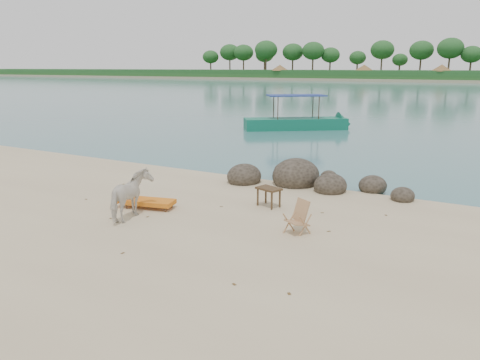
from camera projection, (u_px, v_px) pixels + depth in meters
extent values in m
plane|color=#36676D|center=(466.00, 89.00, 87.99)|extent=(400.00, 400.00, 0.00)
ellipsoid|color=#2A241C|center=(244.00, 177.00, 16.72)|extent=(1.20, 1.32, 0.90)
ellipsoid|color=#2A241C|center=(296.00, 177.00, 16.48)|extent=(1.64, 1.80, 1.23)
ellipsoid|color=#2A241C|center=(330.00, 187.00, 15.49)|extent=(1.08, 1.19, 0.81)
ellipsoid|color=#2A241C|center=(373.00, 187.00, 15.60)|extent=(0.92, 1.01, 0.69)
ellipsoid|color=#2A241C|center=(402.00, 197.00, 14.49)|extent=(0.73, 0.80, 0.55)
ellipsoid|color=#2A241C|center=(287.00, 172.00, 17.74)|extent=(0.96, 1.06, 0.72)
ellipsoid|color=#2A241C|center=(329.00, 177.00, 17.15)|extent=(0.60, 0.66, 0.45)
imported|color=silver|center=(131.00, 197.00, 12.58)|extent=(1.05, 1.66, 1.29)
plane|color=brown|center=(124.00, 185.00, 16.45)|extent=(0.14, 0.14, 0.00)
plane|color=brown|center=(329.00, 232.00, 11.74)|extent=(0.14, 0.14, 0.00)
plane|color=brown|center=(123.00, 254.00, 10.36)|extent=(0.10, 0.10, 0.00)
plane|color=brown|center=(111.00, 220.00, 12.72)|extent=(0.10, 0.10, 0.00)
plane|color=brown|center=(322.00, 214.00, 13.22)|extent=(0.14, 0.14, 0.00)
plane|color=brown|center=(386.00, 216.00, 13.01)|extent=(0.14, 0.14, 0.00)
plane|color=brown|center=(221.00, 207.00, 13.81)|extent=(0.14, 0.14, 0.00)
plane|color=brown|center=(234.00, 286.00, 8.88)|extent=(0.13, 0.13, 0.00)
plane|color=brown|center=(289.00, 295.00, 8.51)|extent=(0.14, 0.14, 0.00)
plane|color=brown|center=(86.00, 200.00, 14.57)|extent=(0.12, 0.12, 0.00)
plane|color=brown|center=(114.00, 199.00, 14.75)|extent=(0.12, 0.12, 0.00)
plane|color=brown|center=(148.00, 218.00, 12.87)|extent=(0.11, 0.11, 0.00)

